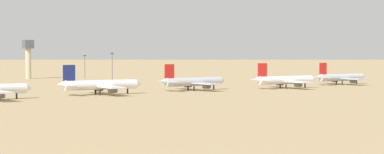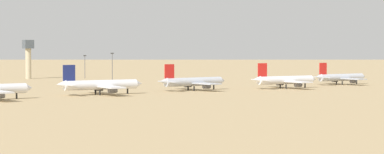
% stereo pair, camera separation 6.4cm
% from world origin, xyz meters
% --- Properties ---
extents(ground, '(4000.00, 4000.00, 0.00)m').
position_xyz_m(ground, '(0.00, 0.00, 0.00)').
color(ground, tan).
extents(ridge_center, '(281.14, 211.54, 124.71)m').
position_xyz_m(ridge_center, '(506.07, 954.41, 62.36)').
color(ridge_center, gray).
rests_on(ridge_center, ground).
extents(parked_jet_navy_1, '(34.95, 29.44, 11.54)m').
position_xyz_m(parked_jet_navy_1, '(-44.79, 12.34, 3.78)').
color(parked_jet_navy_1, white).
rests_on(parked_jet_navy_1, ground).
extents(parked_jet_red_2, '(33.68, 28.31, 11.13)m').
position_xyz_m(parked_jet_red_2, '(-0.08, 16.06, 3.65)').
color(parked_jet_red_2, silver).
rests_on(parked_jet_red_2, ground).
extents(parked_jet_red_3, '(33.84, 28.49, 11.18)m').
position_xyz_m(parked_jet_red_3, '(41.52, 6.27, 3.66)').
color(parked_jet_red_3, white).
rests_on(parked_jet_red_3, ground).
extents(parked_jet_red_4, '(32.02, 26.81, 10.60)m').
position_xyz_m(parked_jet_red_4, '(84.84, 16.26, 3.47)').
color(parked_jet_red_4, silver).
rests_on(parked_jet_red_4, ground).
extents(control_tower, '(5.20, 5.20, 21.87)m').
position_xyz_m(control_tower, '(-16.49, 159.44, 13.20)').
color(control_tower, '#C6B793').
rests_on(control_tower, ground).
extents(light_pole_west, '(1.80, 0.50, 14.82)m').
position_xyz_m(light_pole_west, '(14.59, 117.20, 8.61)').
color(light_pole_west, '#59595E').
rests_on(light_pole_west, ground).
extents(light_pole_mid, '(1.80, 0.50, 13.18)m').
position_xyz_m(light_pole_mid, '(13.09, 148.27, 7.76)').
color(light_pole_mid, '#59595E').
rests_on(light_pole_mid, ground).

